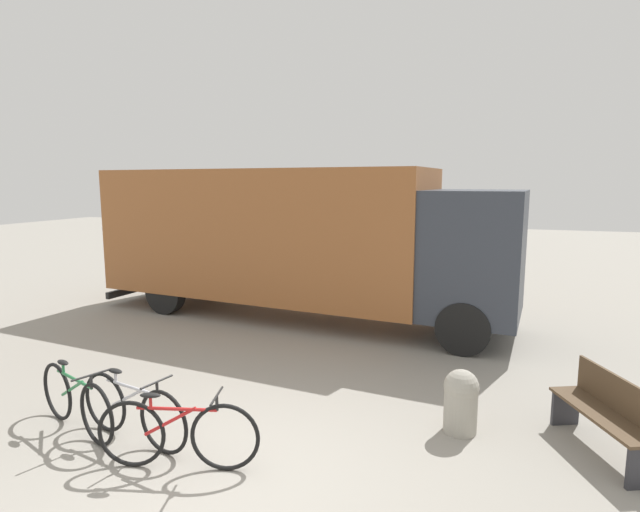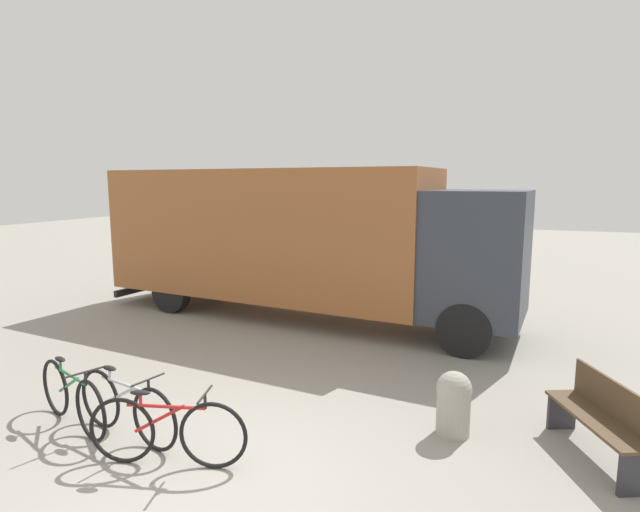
{
  "view_description": "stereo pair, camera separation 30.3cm",
  "coord_description": "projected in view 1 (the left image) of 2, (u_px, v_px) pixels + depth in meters",
  "views": [
    {
      "loc": [
        2.33,
        -4.08,
        2.98
      ],
      "look_at": [
        -0.37,
        3.92,
        1.72
      ],
      "focal_mm": 28.0,
      "sensor_mm": 36.0,
      "label": 1
    },
    {
      "loc": [
        2.62,
        -3.98,
        2.98
      ],
      "look_at": [
        -0.37,
        3.92,
        1.72
      ],
      "focal_mm": 28.0,
      "sensor_mm": 36.0,
      "label": 2
    }
  ],
  "objects": [
    {
      "name": "park_bench",
      "position": [
        608.0,
        413.0,
        5.47
      ],
      "size": [
        0.94,
        1.46,
        0.87
      ],
      "rotation": [
        0.0,
        0.0,
        1.99
      ],
      "color": "brown",
      "rests_on": "ground"
    },
    {
      "name": "bicycle_middle",
      "position": [
        133.0,
        410.0,
        5.71
      ],
      "size": [
        1.7,
        0.51,
        0.83
      ],
      "rotation": [
        0.0,
        0.0,
        -0.21
      ],
      "color": "black",
      "rests_on": "ground"
    },
    {
      "name": "delivery_truck",
      "position": [
        293.0,
        236.0,
        10.86
      ],
      "size": [
        9.4,
        3.15,
        3.24
      ],
      "rotation": [
        0.0,
        0.0,
        -0.1
      ],
      "color": "#99592D",
      "rests_on": "ground"
    },
    {
      "name": "bicycle_far",
      "position": [
        178.0,
        434.0,
        5.17
      ],
      "size": [
        1.68,
        0.56,
        0.83
      ],
      "rotation": [
        0.0,
        0.0,
        0.26
      ],
      "color": "black",
      "rests_on": "ground"
    },
    {
      "name": "bollard_near_bench",
      "position": [
        461.0,
        399.0,
        5.94
      ],
      "size": [
        0.41,
        0.41,
        0.77
      ],
      "color": "#9E998C",
      "rests_on": "ground"
    },
    {
      "name": "bicycle_near",
      "position": [
        76.0,
        401.0,
        5.95
      ],
      "size": [
        1.64,
        0.68,
        0.83
      ],
      "rotation": [
        0.0,
        0.0,
        -0.36
      ],
      "color": "black",
      "rests_on": "ground"
    },
    {
      "name": "ground_plane",
      "position": [
        230.0,
        481.0,
        5.0
      ],
      "size": [
        60.0,
        60.0,
        0.0
      ],
      "primitive_type": "plane",
      "color": "gray"
    }
  ]
}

